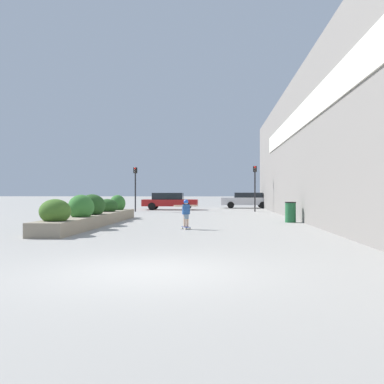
# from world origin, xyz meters

# --- Properties ---
(ground_plane) EXTENTS (300.00, 300.00, 0.00)m
(ground_plane) POSITION_xyz_m (0.00, 0.00, 0.00)
(ground_plane) COLOR gray
(building_wall_right) EXTENTS (0.67, 41.79, 7.90)m
(building_wall_right) POSITION_xyz_m (5.80, 14.90, 3.96)
(building_wall_right) COLOR gray
(building_wall_right) RESTS_ON ground_plane
(planter_box) EXTENTS (1.27, 11.86, 1.41)m
(planter_box) POSITION_xyz_m (-4.32, 11.11, 0.51)
(planter_box) COLOR gray
(planter_box) RESTS_ON ground_plane
(skateboard) EXTENTS (0.43, 0.61, 0.10)m
(skateboard) POSITION_xyz_m (0.04, 9.28, 0.07)
(skateboard) COLOR navy
(skateboard) RESTS_ON ground_plane
(skateboarder) EXTENTS (0.97, 0.48, 1.11)m
(skateboarder) POSITION_xyz_m (0.04, 9.28, 0.77)
(skateboarder) COLOR tan
(skateboarder) RESTS_ON skateboard
(trash_bin) EXTENTS (0.55, 0.55, 1.02)m
(trash_bin) POSITION_xyz_m (4.93, 13.53, 0.51)
(trash_bin) COLOR #1E5B33
(trash_bin) RESTS_ON ground_plane
(car_leftmost) EXTENTS (4.70, 1.87, 1.45)m
(car_leftmost) POSITION_xyz_m (-2.88, 28.47, 0.76)
(car_leftmost) COLOR maroon
(car_leftmost) RESTS_ON ground_plane
(car_center_left) EXTENTS (4.79, 1.94, 1.47)m
(car_center_left) POSITION_xyz_m (3.98, 32.90, 0.78)
(car_center_left) COLOR #BCBCC1
(car_center_left) RESTS_ON ground_plane
(traffic_light_left) EXTENTS (0.28, 0.30, 3.43)m
(traffic_light_left) POSITION_xyz_m (-5.12, 24.78, 2.34)
(traffic_light_left) COLOR black
(traffic_light_left) RESTS_ON ground_plane
(traffic_light_right) EXTENTS (0.28, 0.30, 3.54)m
(traffic_light_right) POSITION_xyz_m (4.15, 25.38, 2.40)
(traffic_light_right) COLOR black
(traffic_light_right) RESTS_ON ground_plane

